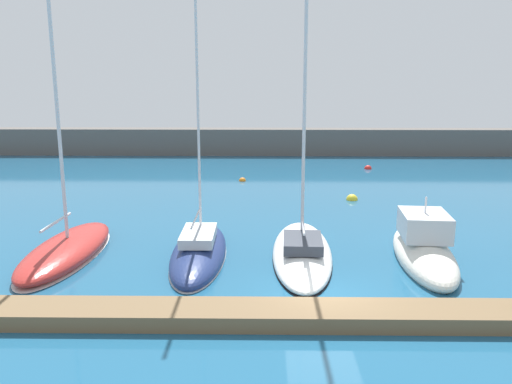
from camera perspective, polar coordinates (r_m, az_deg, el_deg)
ground_plane at (r=18.50m, az=7.35°, el=-11.50°), size 120.00×120.00×0.00m
dock_pier at (r=16.89m, az=8.01°, el=-13.00°), size 26.32×1.59×0.51m
breakwater_seawall at (r=51.02m, az=3.18°, el=5.44°), size 108.00×2.07×2.48m
sailboat_red_nearest at (r=23.75m, az=-19.73°, el=-5.76°), size 2.88×8.00×14.35m
sailboat_navy_second at (r=22.49m, az=-6.15°, el=-6.39°), size 2.33×7.91×13.57m
sailboat_white_third at (r=22.50m, az=4.98°, el=-6.23°), size 2.86×8.94×17.87m
motorboat_ivory_fourth at (r=22.98m, az=17.60°, el=-5.88°), size 2.80×7.53×3.08m
mooring_buoy_red at (r=44.13m, az=11.96°, el=2.45°), size 0.61×0.61×0.61m
mooring_buoy_yellow at (r=33.00m, az=10.29°, el=-0.83°), size 0.70×0.70×0.70m
mooring_buoy_orange at (r=38.25m, az=-1.47°, el=1.20°), size 0.50×0.50×0.50m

